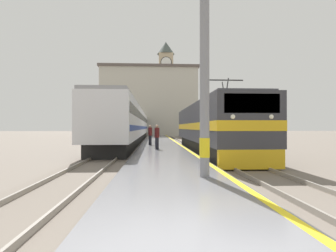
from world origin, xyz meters
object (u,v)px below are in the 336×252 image
Objects in this scene: second_waiting_passenger at (150,134)px; clock_tower at (166,85)px; passenger_train at (134,125)px; catenary_mast at (207,63)px; person_on_platform at (157,136)px; locomotive_train at (210,127)px.

second_waiting_passenger is 41.07m from clock_tower.
passenger_train is 1.98× the size of clock_tower.
second_waiting_passenger is at bearing 97.55° from catenary_mast.
catenary_mast is 0.32× the size of clock_tower.
passenger_train is 17.69m from person_on_platform.
locomotive_train is 9.30× the size of second_waiting_passenger.
locomotive_train is 10.88m from catenary_mast.
passenger_train reaches higher than second_waiting_passenger.
clock_tower reaches higher than catenary_mast.
locomotive_train is 9.43× the size of person_on_platform.
clock_tower is (2.65, 44.12, 10.66)m from person_on_platform.
locomotive_train reaches higher than second_waiting_passenger.
clock_tower reaches higher than second_waiting_passenger.
second_waiting_passenger reaches higher than person_on_platform.
clock_tower reaches higher than person_on_platform.
catenary_mast is 55.03m from clock_tower.
second_waiting_passenger is (-0.54, 4.57, 0.01)m from person_on_platform.
passenger_train is at bearing 99.68° from person_on_platform.
passenger_train is 6.18× the size of catenary_mast.
passenger_train is 28.12m from catenary_mast.
second_waiting_passenger is 0.08× the size of clock_tower.
person_on_platform is 0.99× the size of second_waiting_passenger.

